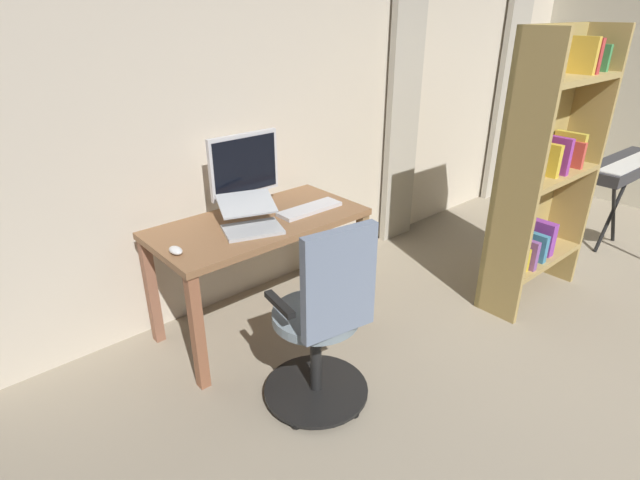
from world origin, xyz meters
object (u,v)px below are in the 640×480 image
(desk, at_px, (260,236))
(computer_keyboard, at_px, (310,209))
(laptop, at_px, (250,220))
(bookshelf, at_px, (542,172))
(computer_mouse, at_px, (176,250))
(computer_monitor, at_px, (245,168))
(piano_keyboard, at_px, (625,168))
(office_chair, at_px, (323,327))

(desk, height_order, computer_keyboard, computer_keyboard)
(desk, xyz_separation_m, laptop, (0.11, 0.07, 0.16))
(bookshelf, bearing_deg, computer_mouse, -20.03)
(desk, xyz_separation_m, bookshelf, (-1.67, 0.91, 0.28))
(computer_monitor, bearing_deg, computer_mouse, 24.57)
(computer_mouse, bearing_deg, bookshelf, 159.97)
(laptop, xyz_separation_m, bookshelf, (-1.77, 0.84, 0.12))
(computer_mouse, bearing_deg, desk, -171.55)
(computer_monitor, xyz_separation_m, piano_keyboard, (-2.88, 1.22, -0.29))
(bookshelf, relative_size, piano_keyboard, 1.68)
(desk, xyz_separation_m, computer_keyboard, (-0.33, 0.09, 0.12))
(computer_keyboard, relative_size, laptop, 1.02)
(computer_monitor, xyz_separation_m, computer_keyboard, (-0.28, 0.29, -0.26))
(computer_keyboard, distance_m, piano_keyboard, 2.76)
(office_chair, height_order, computer_keyboard, office_chair)
(laptop, height_order, computer_mouse, laptop)
(bookshelf, bearing_deg, piano_keyboard, 175.05)
(desk, relative_size, computer_monitor, 2.71)
(laptop, xyz_separation_m, computer_mouse, (0.48, 0.01, -0.04))
(desk, relative_size, piano_keyboard, 1.21)
(laptop, bearing_deg, office_chair, 101.85)
(office_chair, bearing_deg, computer_mouse, 126.60)
(computer_monitor, distance_m, computer_keyboard, 0.48)
(computer_monitor, xyz_separation_m, laptop, (0.16, 0.28, -0.22))
(computer_keyboard, bearing_deg, bookshelf, 148.40)
(office_chair, height_order, bookshelf, bookshelf)
(office_chair, xyz_separation_m, bookshelf, (-1.87, 0.09, 0.43))
(laptop, relative_size, piano_keyboard, 0.40)
(desk, height_order, office_chair, office_chair)
(computer_mouse, distance_m, bookshelf, 2.40)
(laptop, height_order, piano_keyboard, laptop)
(computer_keyboard, bearing_deg, computer_monitor, -46.31)
(computer_mouse, bearing_deg, piano_keyboard, 165.18)
(computer_keyboard, distance_m, bookshelf, 1.58)
(laptop, height_order, bookshelf, bookshelf)
(desk, distance_m, computer_mouse, 0.61)
(computer_monitor, height_order, computer_keyboard, computer_monitor)
(desk, distance_m, piano_keyboard, 3.11)
(computer_keyboard, distance_m, laptop, 0.44)
(office_chair, xyz_separation_m, computer_keyboard, (-0.53, -0.73, 0.27))
(computer_monitor, bearing_deg, bookshelf, 145.40)
(laptop, bearing_deg, computer_monitor, -100.54)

